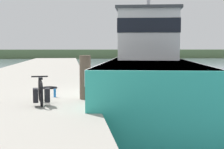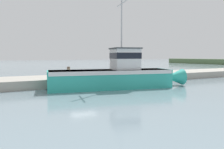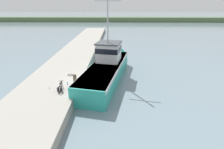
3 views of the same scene
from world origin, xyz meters
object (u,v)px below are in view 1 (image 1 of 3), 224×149
bicycle_touring (41,92)px  water_bottle_on_curb (55,93)px  mooring_post (85,77)px  fishing_boat_main (148,72)px

bicycle_touring → water_bottle_on_curb: bearing=69.4°
mooring_post → water_bottle_on_curb: size_ratio=5.02×
fishing_boat_main → bicycle_touring: (-3.88, -4.91, -0.15)m
mooring_post → water_bottle_on_curb: (-0.87, 0.46, -0.49)m
water_bottle_on_curb → mooring_post: bearing=-28.1°
fishing_boat_main → mooring_post: size_ratio=11.75×
bicycle_touring → water_bottle_on_curb: 1.29m
mooring_post → bicycle_touring: bearing=-146.0°
mooring_post → water_bottle_on_curb: bearing=151.9°
bicycle_touring → mooring_post: 1.43m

